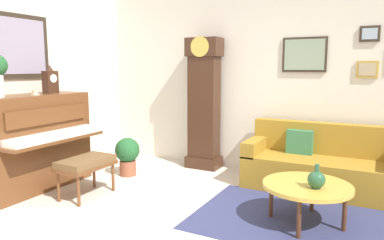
% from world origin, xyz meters
% --- Properties ---
extents(ground_plane, '(6.40, 6.00, 0.10)m').
position_xyz_m(ground_plane, '(0.00, 0.00, -0.05)').
color(ground_plane, beige).
extents(wall_back, '(5.30, 0.13, 2.80)m').
position_xyz_m(wall_back, '(0.02, 2.40, 1.40)').
color(wall_back, silver).
rests_on(wall_back, ground_plane).
extents(area_rug, '(2.10, 1.50, 0.01)m').
position_xyz_m(area_rug, '(1.05, 0.75, 0.00)').
color(area_rug, navy).
rests_on(area_rug, ground_plane).
extents(piano, '(0.87, 1.44, 1.23)m').
position_xyz_m(piano, '(-2.23, 0.23, 0.62)').
color(piano, brown).
rests_on(piano, ground_plane).
extents(piano_bench, '(0.42, 0.70, 0.48)m').
position_xyz_m(piano_bench, '(-1.41, 0.30, 0.41)').
color(piano_bench, brown).
rests_on(piano_bench, ground_plane).
extents(grandfather_clock, '(0.52, 0.34, 2.03)m').
position_xyz_m(grandfather_clock, '(-0.70, 2.14, 0.96)').
color(grandfather_clock, '#3D2316').
rests_on(grandfather_clock, ground_plane).
extents(couch, '(1.90, 0.80, 0.84)m').
position_xyz_m(couch, '(1.10, 1.92, 0.31)').
color(couch, olive).
rests_on(couch, ground_plane).
extents(coffee_table, '(0.88, 0.88, 0.42)m').
position_xyz_m(coffee_table, '(1.13, 0.73, 0.39)').
color(coffee_table, gold).
rests_on(coffee_table, ground_plane).
extents(mantel_clock, '(0.13, 0.18, 0.38)m').
position_xyz_m(mantel_clock, '(-2.23, 0.54, 1.40)').
color(mantel_clock, '#3D2316').
rests_on(mantel_clock, piano).
extents(teacup, '(0.12, 0.12, 0.06)m').
position_xyz_m(teacup, '(-2.14, 0.22, 1.25)').
color(teacup, beige).
rests_on(teacup, piano).
extents(green_jug, '(0.17, 0.17, 0.24)m').
position_xyz_m(green_jug, '(1.23, 0.64, 0.51)').
color(green_jug, '#234C33').
rests_on(green_jug, coffee_table).
extents(potted_plant, '(0.36, 0.36, 0.56)m').
position_xyz_m(potted_plant, '(-1.50, 1.23, 0.32)').
color(potted_plant, '#935138').
rests_on(potted_plant, ground_plane).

